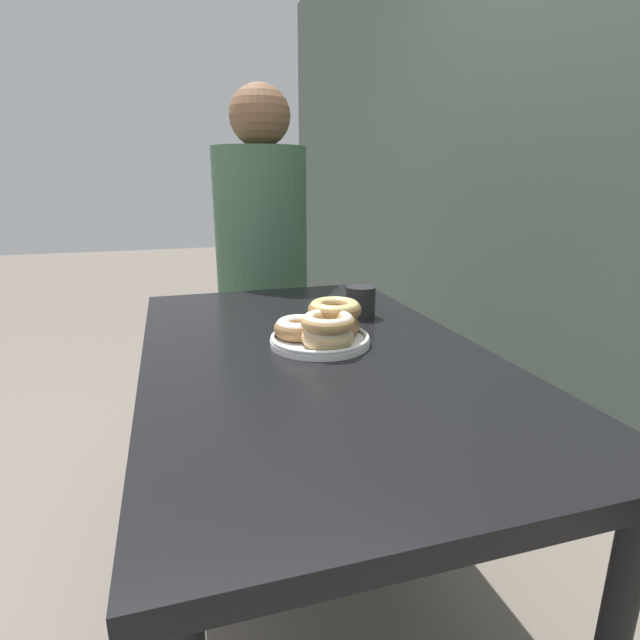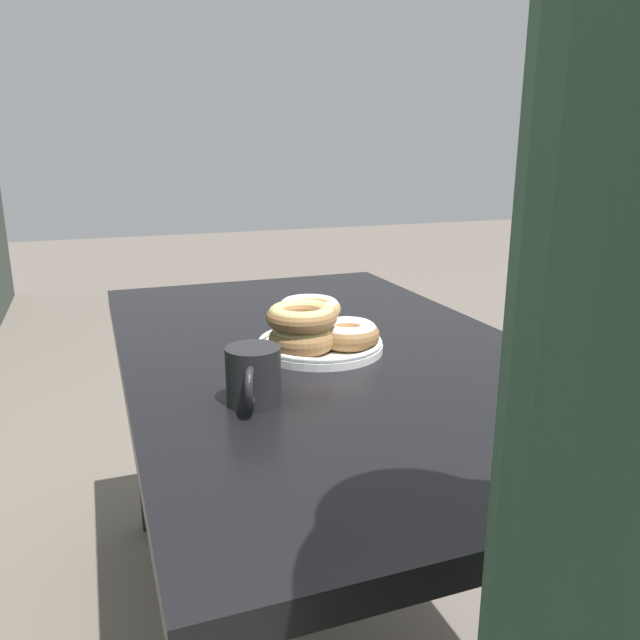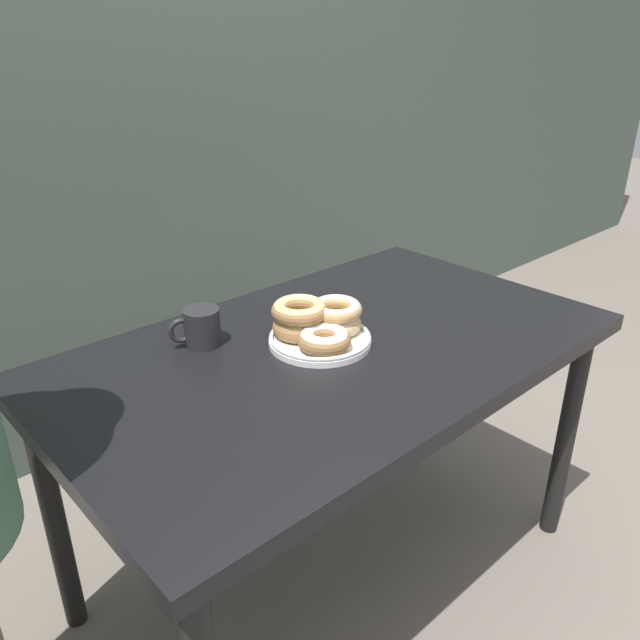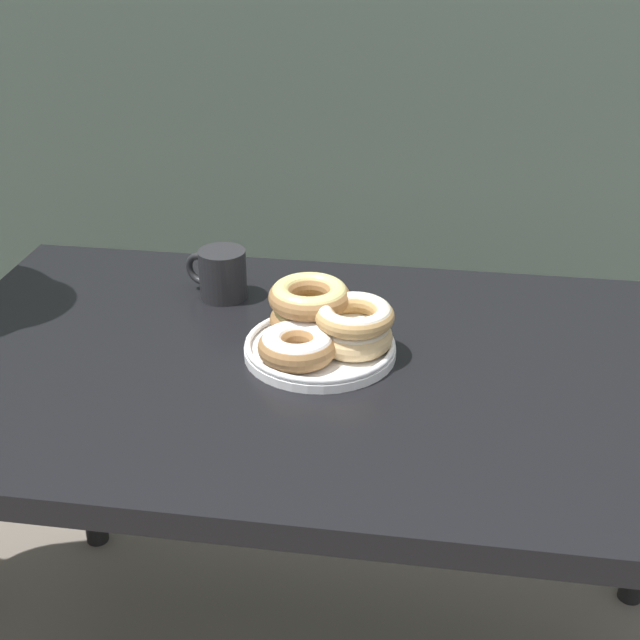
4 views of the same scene
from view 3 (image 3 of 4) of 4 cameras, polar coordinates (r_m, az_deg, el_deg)
ground_plane at (r=1.81m, az=3.84°, el=-23.69°), size 14.00×14.00×0.00m
wall_back at (r=2.13m, az=-19.22°, el=22.16°), size 8.00×0.05×2.60m
dining_table at (r=1.47m, az=1.37°, el=-4.60°), size 1.30×0.76×0.70m
donut_plate at (r=1.42m, az=-0.18°, el=-0.47°), size 0.26×0.24×0.10m
coffee_mug at (r=1.43m, az=-10.84°, el=-0.62°), size 0.12×0.08×0.09m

